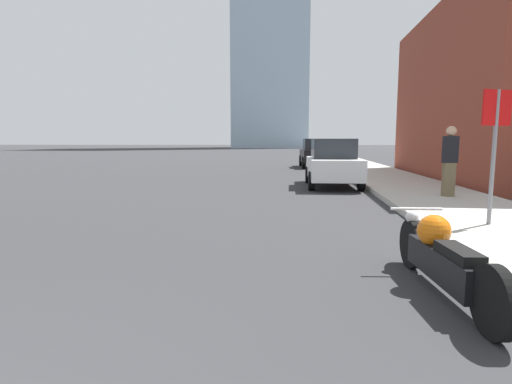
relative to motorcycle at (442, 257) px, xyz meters
name	(u,v)px	position (x,y,z in m)	size (l,w,h in m)	color
sidewalk	(338,157)	(2.22, 36.14, -0.32)	(2.98, 240.00, 0.15)	#B2ADA3
motorcycle	(442,257)	(0.00, 0.00, 0.00)	(0.62, 2.45, 0.80)	black
parked_car_white	(333,163)	(-0.33, 10.14, 0.44)	(1.88, 3.97, 1.69)	silver
parked_car_black	(316,153)	(-0.52, 20.87, 0.49)	(2.06, 4.05, 1.77)	black
stop_sign	(495,134)	(1.82, 3.05, 1.33)	(0.57, 0.26, 2.31)	slate
pedestrian	(450,160)	(2.43, 6.76, 0.72)	(0.36, 0.26, 1.84)	brown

